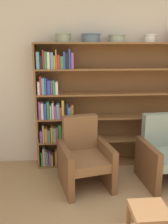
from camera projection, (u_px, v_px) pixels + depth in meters
The scene contains 9 objects.
wall_back at pixel (128, 76), 3.95m from camera, with size 12.00×0.06×2.75m.
bookshelf at pixel (102, 106), 3.86m from camera, with size 2.50×0.30×1.90m.
bowl_sage at pixel (63, 37), 3.53m from camera, with size 0.22×0.22×0.12m.
bowl_cream at pixel (91, 37), 3.56m from camera, with size 0.28×0.28×0.12m.
bowl_olive at pixel (117, 38), 3.59m from camera, with size 0.25×0.25×0.11m.
bowl_slate at pixel (150, 38), 3.63m from camera, with size 0.18×0.18×0.11m.
armchair_leather at pixel (84, 157), 3.37m from camera, with size 0.77×0.80×0.92m.
armchair_cushioned at pixel (165, 154), 3.46m from camera, with size 0.71×0.75×0.92m.
footstool at pixel (149, 214), 2.47m from camera, with size 0.37×0.37×0.30m.
Camera 1 is at (-1.03, -1.50, 1.86)m, focal length 40.00 mm.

